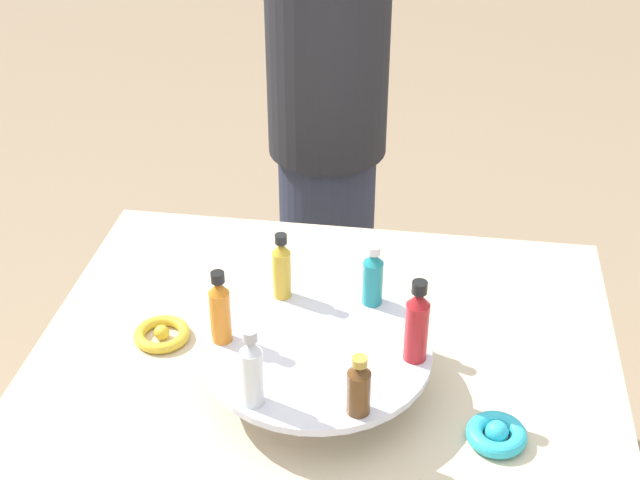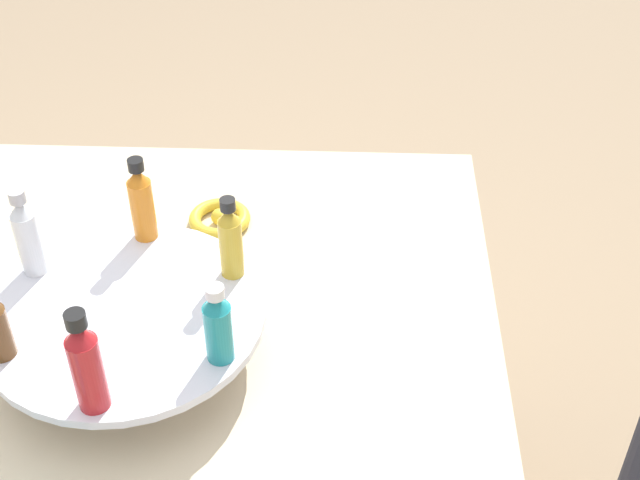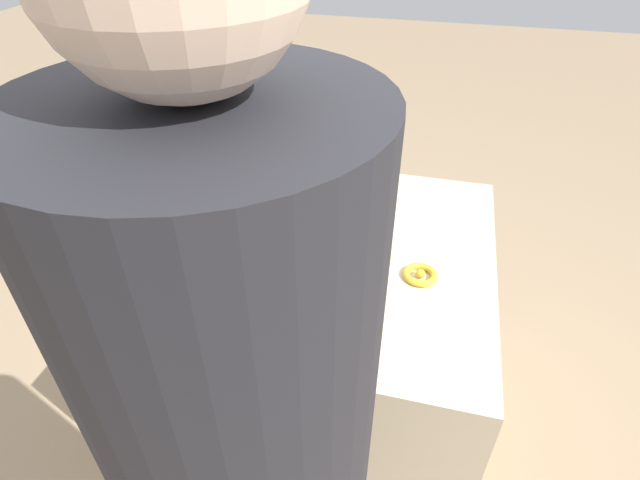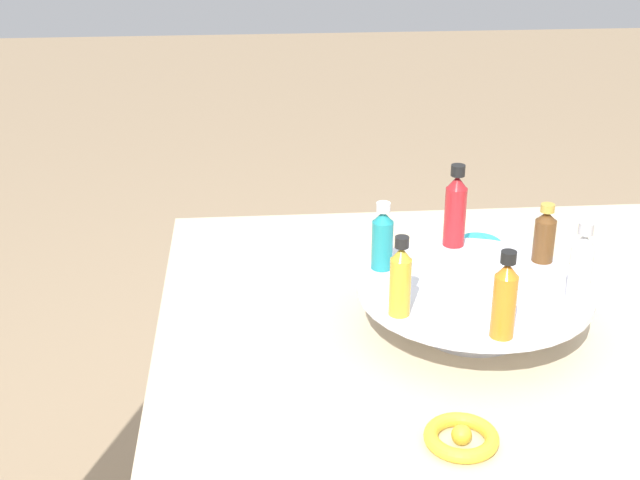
% 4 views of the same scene
% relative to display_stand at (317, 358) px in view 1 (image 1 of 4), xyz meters
% --- Properties ---
extents(display_stand, '(0.36, 0.36, 0.08)m').
position_rel_display_stand_xyz_m(display_stand, '(0.00, 0.00, 0.00)').
color(display_stand, silver).
rests_on(display_stand, party_table).
extents(bottle_teal, '(0.03, 0.03, 0.11)m').
position_rel_display_stand_xyz_m(bottle_teal, '(-0.13, 0.07, 0.07)').
color(bottle_teal, teal).
rests_on(bottle_teal, display_stand).
extents(bottle_gold, '(0.03, 0.03, 0.12)m').
position_rel_display_stand_xyz_m(bottle_gold, '(-0.13, -0.08, 0.08)').
color(bottle_gold, gold).
rests_on(bottle_gold, display_stand).
extents(bottle_orange, '(0.03, 0.03, 0.13)m').
position_rel_display_stand_xyz_m(bottle_orange, '(0.00, -0.15, 0.08)').
color(bottle_orange, orange).
rests_on(bottle_orange, display_stand).
extents(bottle_clear, '(0.03, 0.03, 0.13)m').
position_rel_display_stand_xyz_m(bottle_clear, '(0.13, -0.07, 0.08)').
color(bottle_clear, silver).
rests_on(bottle_clear, display_stand).
extents(bottle_brown, '(0.03, 0.03, 0.10)m').
position_rel_display_stand_xyz_m(bottle_brown, '(0.13, 0.08, 0.07)').
color(bottle_brown, brown).
rests_on(bottle_brown, display_stand).
extents(bottle_red, '(0.04, 0.04, 0.14)m').
position_rel_display_stand_xyz_m(bottle_red, '(-0.00, 0.15, 0.08)').
color(bottle_red, '#B21E23').
rests_on(bottle_red, display_stand).
extents(ribbon_bow_teal, '(0.09, 0.09, 0.03)m').
position_rel_display_stand_xyz_m(ribbon_bow_teal, '(0.08, 0.28, -0.04)').
color(ribbon_bow_teal, '#2DB7CC').
rests_on(ribbon_bow_teal, party_table).
extents(ribbon_bow_gold, '(0.10, 0.10, 0.03)m').
position_rel_display_stand_xyz_m(ribbon_bow_gold, '(-0.08, -0.28, -0.05)').
color(ribbon_bow_gold, gold).
rests_on(ribbon_bow_gold, party_table).
extents(person_figure, '(0.28, 0.28, 1.67)m').
position_rel_display_stand_xyz_m(person_figure, '(-0.87, -0.11, 0.07)').
color(person_figure, '#282D42').
rests_on(person_figure, ground_plane).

